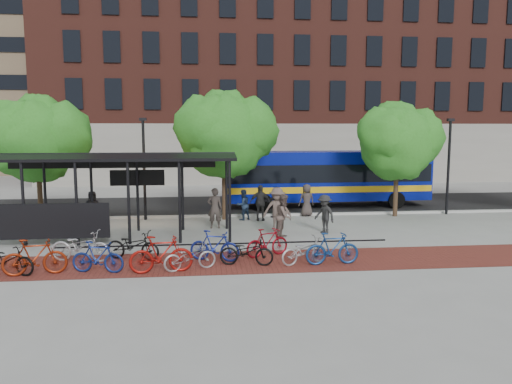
{
  "coord_description": "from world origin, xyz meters",
  "views": [
    {
      "loc": [
        -4.02,
        -21.78,
        4.58
      ],
      "look_at": [
        -1.57,
        1.58,
        1.6
      ],
      "focal_mm": 35.0,
      "sensor_mm": 36.0,
      "label": 1
    }
  ],
  "objects": [
    {
      "name": "bus",
      "position": [
        3.12,
        6.93,
        1.88
      ],
      "size": [
        12.16,
        3.13,
        3.27
      ],
      "rotation": [
        0.0,
        0.0,
        0.03
      ],
      "color": "#07148A",
      "rests_on": "ground"
    },
    {
      "name": "curb",
      "position": [
        0.0,
        4.0,
        0.06
      ],
      "size": [
        160.0,
        0.25,
        0.12
      ],
      "primitive_type": "cube",
      "color": "#B7B7B2",
      "rests_on": "ground"
    },
    {
      "name": "bike_4",
      "position": [
        -6.54,
        -4.31,
        0.52
      ],
      "size": [
        2.09,
        1.29,
        1.04
      ],
      "primitive_type": "imported",
      "rotation": [
        0.0,
        0.0,
        1.24
      ],
      "color": "black",
      "rests_on": "ground"
    },
    {
      "name": "bike_10",
      "position": [
        -0.65,
        -5.49,
        0.47
      ],
      "size": [
        1.88,
        1.17,
        0.93
      ],
      "primitive_type": "imported",
      "rotation": [
        0.0,
        0.0,
        1.91
      ],
      "color": "#9F9EA1",
      "rests_on": "ground"
    },
    {
      "name": "lamp_post_left",
      "position": [
        -7.0,
        3.6,
        2.75
      ],
      "size": [
        0.35,
        0.2,
        5.12
      ],
      "color": "black",
      "rests_on": "ground"
    },
    {
      "name": "pedestrian_1",
      "position": [
        -3.54,
        1.04,
        0.94
      ],
      "size": [
        0.7,
        0.47,
        1.89
      ],
      "primitive_type": "imported",
      "rotation": [
        0.0,
        0.0,
        3.11
      ],
      "color": "#463C38",
      "rests_on": "ground"
    },
    {
      "name": "bike_3",
      "position": [
        -7.43,
        -5.83,
        0.51
      ],
      "size": [
        1.77,
        0.82,
        1.03
      ],
      "primitive_type": "imported",
      "rotation": [
        0.0,
        0.0,
        1.37
      ],
      "color": "navy",
      "rests_on": "ground"
    },
    {
      "name": "pedestrian_9",
      "position": [
        1.24,
        -0.56,
        0.85
      ],
      "size": [
        1.12,
        1.27,
        1.71
      ],
      "primitive_type": "imported",
      "rotation": [
        0.0,
        0.0,
        5.27
      ],
      "color": "#252525",
      "rests_on": "ground"
    },
    {
      "name": "bus_shelter",
      "position": [
        -8.13,
        -0.48,
        3.0
      ],
      "size": [
        10.6,
        3.07,
        3.6
      ],
      "color": "black",
      "rests_on": "ground"
    },
    {
      "name": "bike_6",
      "position": [
        -4.51,
        -5.83,
        0.46
      ],
      "size": [
        1.85,
        1.12,
        0.92
      ],
      "primitive_type": "imported",
      "rotation": [
        0.0,
        0.0,
        1.89
      ],
      "color": "#969699",
      "rests_on": "ground"
    },
    {
      "name": "pedestrian_8",
      "position": [
        -0.68,
        -1.28,
        0.93
      ],
      "size": [
        1.03,
        1.12,
        1.86
      ],
      "primitive_type": "imported",
      "rotation": [
        0.0,
        0.0,
        1.12
      ],
      "color": "brown",
      "rests_on": "ground"
    },
    {
      "name": "pedestrian_2",
      "position": [
        -2.08,
        3.0,
        0.77
      ],
      "size": [
        0.95,
        0.88,
        1.55
      ],
      "primitive_type": "imported",
      "rotation": [
        0.0,
        0.0,
        3.67
      ],
      "color": "#1D2C44",
      "rests_on": "ground"
    },
    {
      "name": "bike_7",
      "position": [
        -3.68,
        -4.79,
        0.54
      ],
      "size": [
        1.87,
        1.09,
        1.09
      ],
      "primitive_type": "imported",
      "rotation": [
        0.0,
        0.0,
        1.23
      ],
      "color": "navy",
      "rests_on": "ground"
    },
    {
      "name": "pedestrian_3",
      "position": [
        -0.76,
        0.16,
        0.98
      ],
      "size": [
        1.29,
        0.76,
        1.97
      ],
      "primitive_type": "imported",
      "rotation": [
        0.0,
        0.0,
        -0.02
      ],
      "color": "brown",
      "rests_on": "ground"
    },
    {
      "name": "pedestrian_0",
      "position": [
        -9.37,
        2.55,
        0.81
      ],
      "size": [
        0.87,
        0.65,
        1.62
      ],
      "primitive_type": "imported",
      "rotation": [
        0.0,
        0.0,
        0.17
      ],
      "color": "black",
      "rests_on": "ground"
    },
    {
      "name": "lamp_post_right",
      "position": [
        9.0,
        3.6,
        2.75
      ],
      "size": [
        0.35,
        0.2,
        5.12
      ],
      "color": "black",
      "rests_on": "ground"
    },
    {
      "name": "pedestrian_6",
      "position": [
        1.35,
        3.8,
        0.85
      ],
      "size": [
        0.9,
        0.66,
        1.7
      ],
      "primitive_type": "imported",
      "rotation": [
        0.0,
        0.0,
        3.3
      ],
      "color": "#3E3532",
      "rests_on": "ground"
    },
    {
      "name": "bike_0",
      "position": [
        -10.22,
        -5.77,
        0.5
      ],
      "size": [
        2.01,
        1.23,
        1.0
      ],
      "primitive_type": "imported",
      "rotation": [
        0.0,
        0.0,
        1.25
      ],
      "color": "black",
      "rests_on": "ground"
    },
    {
      "name": "tree_a",
      "position": [
        -11.91,
        3.35,
        4.24
      ],
      "size": [
        4.9,
        4.0,
        6.18
      ],
      "color": "#382619",
      "rests_on": "ground"
    },
    {
      "name": "asphalt_street",
      "position": [
        0.0,
        8.0,
        0.01
      ],
      "size": [
        160.0,
        8.0,
        0.01
      ],
      "primitive_type": "cube",
      "color": "black",
      "rests_on": "ground"
    },
    {
      "name": "building_tower",
      "position": [
        -16.0,
        40.0,
        15.0
      ],
      "size": [
        22.0,
        22.0,
        30.0
      ],
      "primitive_type": "cube",
      "color": "#7A664C",
      "rests_on": "ground"
    },
    {
      "name": "bike_1",
      "position": [
        -9.34,
        -5.9,
        0.59
      ],
      "size": [
        2.02,
        0.88,
        1.17
      ],
      "primitive_type": "imported",
      "rotation": [
        0.0,
        0.0,
        1.74
      ],
      "color": "maroon",
      "rests_on": "ground"
    },
    {
      "name": "bike_rack_rail",
      "position": [
        -3.3,
        -4.1,
        0.0
      ],
      "size": [
        12.0,
        0.05,
        0.95
      ],
      "primitive_type": "cube",
      "color": "black",
      "rests_on": "ground"
    },
    {
      "name": "bike_9",
      "position": [
        -1.78,
        -4.34,
        0.52
      ],
      "size": [
        1.77,
        1.15,
        1.04
      ],
      "primitive_type": "imported",
      "rotation": [
        0.0,
        0.0,
        1.99
      ],
      "color": "maroon",
      "rests_on": "ground"
    },
    {
      "name": "building_brick",
      "position": [
        10.0,
        26.0,
        10.0
      ],
      "size": [
        55.0,
        14.0,
        20.0
      ],
      "primitive_type": "cube",
      "color": "#5F2A21",
      "rests_on": "ground"
    },
    {
      "name": "bike_11",
      "position": [
        0.27,
        -5.66,
        0.56
      ],
      "size": [
        1.89,
        0.64,
        1.12
      ],
      "primitive_type": "imported",
      "rotation": [
        0.0,
        0.0,
        1.63
      ],
      "color": "navy",
      "rests_on": "ground"
    },
    {
      "name": "bike_5",
      "position": [
        -5.41,
        -6.04,
        0.61
      ],
      "size": [
        2.08,
        0.82,
        1.21
      ],
      "primitive_type": "imported",
      "rotation": [
        0.0,
        0.0,
        1.7
      ],
      "color": "maroon",
      "rests_on": "ground"
    },
    {
      "name": "pedestrian_4",
      "position": [
        -1.24,
        2.79,
        0.9
      ],
      "size": [
        1.06,
        0.44,
        1.8
      ],
      "primitive_type": "imported",
      "rotation": [
        0.0,
        0.0,
        6.28
      ],
      "color": "#2B2B2B",
      "rests_on": "ground"
    },
    {
      "name": "tree_b",
      "position": [
        -2.9,
        3.35,
        4.46
      ],
      "size": [
        5.15,
        4.2,
        6.47
      ],
      "color": "#382619",
      "rests_on": "ground"
    },
    {
      "name": "bike_2",
      "position": [
        -8.3,
        -4.36,
        0.55
      ],
      "size": [
        2.2,
        1.13,
        1.1
      ],
      "primitive_type": "imported",
      "rotation": [
        0.0,
        0.0,
        1.37
      ],
      "color": "#A6A6A8",
      "rests_on": "ground"
    },
    {
      "name": "brick_strip",
      "position": [
        -2.0,
        -5.0,
        0.0
      ],
      "size": [
        24.0,
        3.0,
        0.01
      ],
      "primitive_type": "cube",
      "color": "maroon",
      "rests_on": "ground"
    },
    {
      "name": "ground",
      "position": [
        0.0,
        0.0,
        0.0
      ],
      "size": [
        160.0,
        160.0,
        0.0
      ],
      "primitive_type": "plane",
      "color": "#9E9E99",
      "rests_on": "ground"
    },
    {
      "name": "bike_8",
      "position": [
        -2.63,
        -5.44,
        0.48
      ],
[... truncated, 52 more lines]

